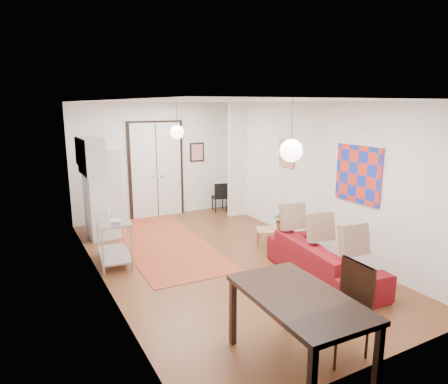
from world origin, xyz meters
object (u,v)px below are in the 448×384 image
fridge (103,194)px  sofa (323,260)px  coffee_table (277,231)px  black_side_chair (218,194)px  dining_chair_far (333,299)px  dining_table (299,304)px  kitchen_counter (113,235)px  dining_chair_near (333,299)px

fridge → sofa: bearing=-58.9°
coffee_table → black_side_chair: black_side_chair is taller
coffee_table → dining_chair_far: (-1.51, -3.17, 0.32)m
dining_table → black_side_chair: bearing=69.6°
sofa → kitchen_counter: bearing=57.2°
fridge → dining_table: 5.66m
dining_table → dining_chair_far: dining_chair_far is taller
kitchen_counter → dining_chair_far: bearing=-60.5°
sofa → dining_chair_far: bearing=147.1°
kitchen_counter → dining_chair_near: dining_chair_near is taller
coffee_table → dining_chair_far: size_ratio=0.86×
dining_table → sofa: bearing=41.4°
coffee_table → dining_table: (-2.11, -3.28, 0.47)m
dining_chair_near → dining_chair_far: 0.00m
dining_chair_near → sofa: bearing=142.6°
dining_chair_near → black_side_chair: dining_chair_near is taller
black_side_chair → fridge: bearing=23.3°
coffee_table → dining_chair_near: bearing=-115.5°
dining_table → dining_chair_far: 0.63m
kitchen_counter → dining_table: bearing=-68.8°
black_side_chair → coffee_table: bearing=95.0°
dining_table → black_side_chair: (2.37, 6.37, -0.33)m
kitchen_counter → sofa: bearing=-32.6°
kitchen_counter → black_side_chair: (3.39, 2.39, -0.08)m
coffee_table → dining_chair_far: 3.53m
coffee_table → dining_table: bearing=-122.8°
kitchen_counter → black_side_chair: 4.15m
dining_table → kitchen_counter: bearing=104.4°
dining_table → black_side_chair: size_ratio=2.05×
dining_chair_far → dining_chair_near: bearing=180.0°
kitchen_counter → dining_chair_far: dining_chair_far is taller
fridge → black_side_chair: fridge is taller
kitchen_counter → fridge: bearing=90.4°
dining_chair_near → black_side_chair: size_ratio=1.38×
fridge → dining_table: (0.84, -5.60, -0.18)m
dining_chair_near → kitchen_counter: bearing=-155.2°
dining_table → coffee_table: bearing=57.2°
kitchen_counter → fridge: size_ratio=0.60×
sofa → dining_chair_far: 1.99m
coffee_table → dining_table: 3.93m
kitchen_counter → dining_table: dining_table is taller
coffee_table → dining_chair_far: dining_chair_far is taller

